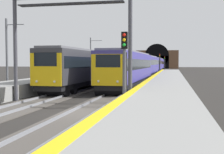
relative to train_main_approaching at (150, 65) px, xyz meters
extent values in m
plane|color=#282623|center=(-46.48, 0.00, -2.28)|extent=(320.00, 320.00, 0.00)
cube|color=gray|center=(-46.48, -4.11, -1.73)|extent=(112.00, 3.91, 1.09)
cube|color=yellow|center=(-46.48, -2.41, -1.18)|extent=(112.00, 0.50, 0.01)
cube|color=#4C4742|center=(-46.48, 0.00, -2.25)|extent=(160.00, 2.64, 0.06)
cube|color=gray|center=(-46.48, 0.72, -2.14)|extent=(160.00, 0.07, 0.15)
cube|color=gray|center=(-46.48, -0.72, -2.14)|extent=(160.00, 0.07, 0.15)
cube|color=#4C4742|center=(-46.48, 4.55, -2.25)|extent=(160.00, 3.11, 0.06)
cube|color=gray|center=(-46.48, 3.83, -2.14)|extent=(160.00, 0.07, 0.15)
cube|color=navy|center=(-29.50, 0.00, 0.10)|extent=(19.39, 3.41, 2.83)
cube|color=black|center=(-29.50, 0.00, 0.35)|extent=(18.62, 3.42, 1.01)
cube|color=slate|center=(-29.50, 0.00, 1.61)|extent=(18.80, 2.96, 0.20)
cube|color=black|center=(-29.50, 0.00, -1.50)|extent=(19.00, 3.06, 0.50)
cylinder|color=black|center=(-38.12, 0.24, -1.82)|extent=(0.98, 2.68, 0.91)
cylinder|color=black|center=(-36.32, 0.19, -1.82)|extent=(0.98, 2.68, 0.91)
cylinder|color=black|center=(-22.67, -0.19, -1.82)|extent=(0.98, 2.68, 0.91)
cylinder|color=black|center=(-20.87, -0.24, -1.82)|extent=(0.98, 2.68, 0.91)
cube|color=#E5B20F|center=(-39.19, 0.27, -0.06)|extent=(0.20, 2.77, 2.52)
cube|color=black|center=(-39.24, 0.27, 0.66)|extent=(0.10, 2.02, 1.02)
sphere|color=#F2EACC|center=(-39.27, -0.52, -0.97)|extent=(0.20, 0.20, 0.20)
sphere|color=#F2EACC|center=(-39.23, 1.06, -0.97)|extent=(0.20, 0.20, 0.20)
cube|color=navy|center=(-9.65, 0.00, 0.10)|extent=(19.39, 3.41, 2.83)
cube|color=black|center=(-9.65, 0.00, 0.54)|extent=(18.62, 3.42, 0.91)
cube|color=slate|center=(-9.65, 0.00, 1.61)|extent=(18.80, 2.96, 0.20)
cube|color=black|center=(-9.65, 0.00, -1.50)|extent=(19.00, 3.06, 0.50)
cylinder|color=black|center=(-17.93, 0.23, -1.82)|extent=(0.98, 2.68, 0.91)
cylinder|color=black|center=(-16.13, 0.18, -1.82)|extent=(0.98, 2.68, 0.91)
cylinder|color=black|center=(-3.18, -0.18, -1.82)|extent=(0.98, 2.68, 0.91)
cylinder|color=black|center=(-1.38, -0.23, -1.82)|extent=(0.98, 2.68, 0.91)
cube|color=navy|center=(10.19, 0.00, 0.10)|extent=(19.39, 3.41, 2.83)
cube|color=black|center=(10.19, 0.00, 0.57)|extent=(18.62, 3.42, 0.87)
cube|color=slate|center=(10.19, 0.00, 1.61)|extent=(18.80, 2.96, 0.20)
cube|color=black|center=(10.19, 0.00, -1.50)|extent=(19.00, 3.06, 0.50)
cylinder|color=black|center=(1.92, 0.23, -1.82)|extent=(0.98, 2.68, 0.91)
cylinder|color=black|center=(3.72, 0.18, -1.82)|extent=(0.98, 2.68, 0.91)
cylinder|color=black|center=(16.65, -0.18, -1.82)|extent=(0.98, 2.68, 0.91)
cylinder|color=black|center=(18.45, -0.23, -1.82)|extent=(0.98, 2.68, 0.91)
cube|color=navy|center=(30.03, 0.00, 0.10)|extent=(19.39, 3.41, 2.83)
cube|color=black|center=(30.03, 0.00, 0.38)|extent=(18.62, 3.42, 0.88)
cube|color=slate|center=(30.03, 0.00, 1.61)|extent=(18.80, 2.96, 0.20)
cube|color=black|center=(30.03, 0.00, -1.50)|extent=(19.00, 3.06, 0.50)
cylinder|color=black|center=(21.54, 0.23, -1.82)|extent=(0.98, 2.68, 0.91)
cylinder|color=black|center=(23.34, 0.18, -1.82)|extent=(0.98, 2.68, 0.91)
cylinder|color=black|center=(36.72, -0.18, -1.82)|extent=(0.98, 2.68, 0.91)
cylinder|color=black|center=(38.52, -0.23, -1.82)|extent=(0.98, 2.68, 0.91)
cube|color=#333338|center=(-31.78, 4.55, 0.19)|extent=(18.19, 3.24, 2.94)
cube|color=black|center=(-31.78, 4.55, 0.55)|extent=(17.47, 3.25, 0.98)
cube|color=slate|center=(-31.78, 4.55, 1.76)|extent=(17.63, 2.82, 0.20)
cube|color=black|center=(-31.78, 4.55, -1.47)|extent=(17.82, 2.90, 0.52)
cylinder|color=black|center=(-39.42, 4.78, -1.80)|extent=(1.02, 2.51, 0.95)
cylinder|color=black|center=(-37.62, 4.72, -1.80)|extent=(1.02, 2.51, 0.95)
cylinder|color=black|center=(-25.93, 4.38, -1.80)|extent=(1.02, 2.51, 0.95)
cylinder|color=black|center=(-24.14, 4.32, -1.80)|extent=(1.02, 2.51, 0.95)
cube|color=#E5B20F|center=(-40.87, 4.82, -0.01)|extent=(0.20, 2.60, 2.55)
cube|color=black|center=(-40.92, 4.82, 0.78)|extent=(0.10, 1.89, 1.06)
sphere|color=#F2EACC|center=(-40.95, 4.08, -0.93)|extent=(0.20, 0.20, 0.20)
sphere|color=#F2EACC|center=(-40.91, 5.56, -0.93)|extent=(0.20, 0.20, 0.20)
cube|color=#333338|center=(-13.08, 4.55, 0.19)|extent=(18.19, 3.24, 2.94)
cube|color=black|center=(-13.08, 4.55, 0.54)|extent=(17.47, 3.25, 0.89)
cube|color=slate|center=(-13.08, 4.55, 1.76)|extent=(17.63, 2.82, 0.20)
cube|color=black|center=(-13.08, 4.55, -1.47)|extent=(17.82, 2.90, 0.52)
cylinder|color=black|center=(-21.16, 4.79, -1.80)|extent=(1.02, 2.51, 0.95)
cylinder|color=black|center=(-19.36, 4.74, -1.80)|extent=(1.02, 2.51, 0.95)
cylinder|color=black|center=(-6.80, 4.36, -1.80)|extent=(1.02, 2.51, 0.95)
cylinder|color=black|center=(-5.00, 4.31, -1.80)|extent=(1.02, 2.51, 0.95)
cylinder|color=#4C4C54|center=(-44.30, -1.88, -0.46)|extent=(0.16, 0.16, 3.64)
cube|color=black|center=(-44.30, -1.88, 1.89)|extent=(0.20, 0.38, 1.05)
cube|color=#4C4C54|center=(-44.16, -1.88, -0.46)|extent=(0.04, 0.28, 3.28)
sphere|color=red|center=(-44.43, -1.88, 2.21)|extent=(0.20, 0.20, 0.20)
sphere|color=yellow|center=(-44.43, -1.88, 1.91)|extent=(0.20, 0.20, 0.20)
sphere|color=green|center=(-44.43, -1.88, 1.61)|extent=(0.20, 0.20, 0.20)
cylinder|color=#38383D|center=(3.69, -1.88, -0.30)|extent=(0.16, 0.16, 3.95)
cube|color=black|center=(3.69, -1.88, 2.05)|extent=(0.20, 0.38, 0.75)
cube|color=#38383D|center=(3.83, -1.88, -0.30)|extent=(0.04, 0.28, 3.55)
sphere|color=red|center=(3.56, -1.88, 2.22)|extent=(0.20, 0.20, 0.20)
sphere|color=yellow|center=(3.56, -1.88, 1.92)|extent=(0.20, 0.20, 0.20)
cylinder|color=#38383D|center=(43.89, -1.88, -0.34)|extent=(0.16, 0.16, 3.87)
cube|color=black|center=(43.89, -1.88, 2.11)|extent=(0.20, 0.38, 1.05)
cube|color=#38383D|center=(44.03, -1.88, -0.34)|extent=(0.04, 0.28, 3.48)
sphere|color=red|center=(43.76, -1.88, 2.44)|extent=(0.20, 0.20, 0.20)
sphere|color=yellow|center=(43.76, -1.88, 2.14)|extent=(0.20, 0.20, 0.20)
sphere|color=green|center=(43.76, -1.88, 1.84)|extent=(0.20, 0.20, 0.20)
cylinder|color=#3F3F47|center=(-42.36, 6.51, 1.40)|extent=(0.28, 0.28, 7.36)
cylinder|color=#3F3F47|center=(-42.36, -1.96, 1.40)|extent=(0.28, 0.28, 7.36)
cube|color=#2D2D33|center=(-42.36, 2.28, 4.63)|extent=(0.70, 7.62, 0.08)
cube|color=brown|center=(70.67, 2.28, 1.73)|extent=(2.08, 18.69, 8.01)
cube|color=black|center=(69.58, 2.28, 0.53)|extent=(0.12, 10.47, 5.61)
cylinder|color=black|center=(69.58, 2.28, 3.33)|extent=(0.12, 10.47, 10.47)
cylinder|color=#595B60|center=(-6.03, 11.02, 1.53)|extent=(0.22, 0.22, 7.62)
cylinder|color=#595B60|center=(-6.03, 9.86, 4.74)|extent=(0.08, 2.31, 0.08)
cylinder|color=#595B60|center=(-36.01, 11.02, 1.25)|extent=(0.22, 0.22, 7.05)
cylinder|color=#595B60|center=(-36.01, 10.10, 4.17)|extent=(0.08, 1.84, 0.08)
camera|label=1|loc=(-62.34, -4.81, 0.57)|focal=47.85mm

